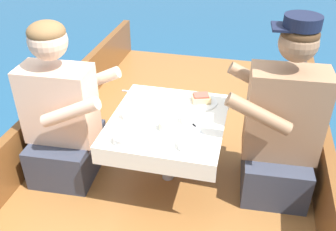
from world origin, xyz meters
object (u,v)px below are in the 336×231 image
person_starboard (281,129)px  coffee_cup_port (129,114)px  sandwich (201,98)px  coffee_cup_starboard (188,118)px  person_port (62,118)px  tin_can (165,125)px

person_starboard → coffee_cup_port: person_starboard is taller
sandwich → coffee_cup_starboard: size_ratio=1.34×
sandwich → person_port: bearing=-159.8°
sandwich → coffee_cup_port: (-0.36, -0.26, -0.00)m
coffee_cup_starboard → sandwich: bearing=81.2°
sandwich → coffee_cup_port: coffee_cup_port is taller
person_port → coffee_cup_starboard: 0.74m
person_starboard → coffee_cup_starboard: person_starboard is taller
person_port → sandwich: person_port is taller
coffee_cup_starboard → tin_can: (-0.11, -0.09, -0.00)m
person_starboard → coffee_cup_port: size_ratio=10.42×
person_port → person_starboard: bearing=3.3°
sandwich → tin_can: size_ratio=1.92×
tin_can → person_port: bearing=176.4°
person_starboard → tin_can: person_starboard is taller
sandwich → tin_can: 0.35m
coffee_cup_starboard → person_starboard: bearing=9.3°
coffee_cup_port → tin_can: coffee_cup_port is taller
sandwich → coffee_cup_starboard: (-0.04, -0.23, -0.00)m
coffee_cup_port → person_starboard: bearing=8.0°
coffee_cup_port → coffee_cup_starboard: (0.33, 0.03, -0.00)m
person_starboard → coffee_cup_port: bearing=4.7°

